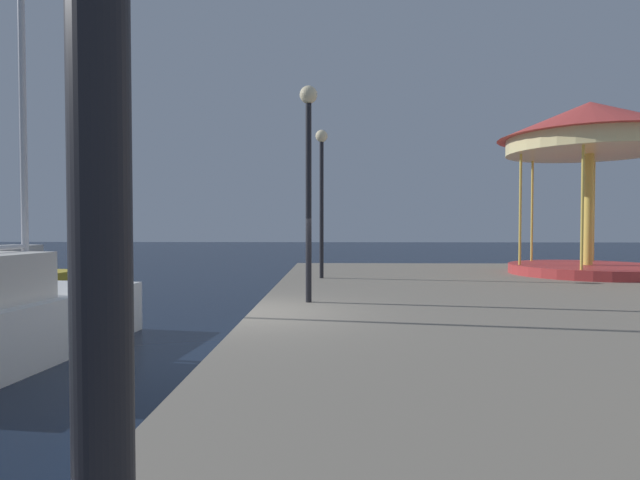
# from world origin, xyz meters

# --- Properties ---
(ground_plane) EXTENTS (120.00, 120.00, 0.00)m
(ground_plane) POSITION_xyz_m (0.00, 0.00, 0.00)
(ground_plane) COLOR black
(sailboat_white) EXTENTS (2.73, 5.76, 7.81)m
(sailboat_white) POSITION_xyz_m (-4.23, -0.55, 0.74)
(sailboat_white) COLOR white
(sailboat_white) RESTS_ON ground
(motorboat_yellow) EXTENTS (2.34, 5.83, 1.71)m
(motorboat_yellow) POSITION_xyz_m (-8.84, 6.61, 0.62)
(motorboat_yellow) COLOR gold
(motorboat_yellow) RESTS_ON ground
(carousel) EXTENTS (5.58, 5.58, 5.45)m
(carousel) POSITION_xyz_m (9.57, 7.32, 4.89)
(carousel) COLOR #B23333
(carousel) RESTS_ON quay_dock
(lamp_post_mid_promenade) EXTENTS (0.36, 0.36, 4.38)m
(lamp_post_mid_promenade) POSITION_xyz_m (1.00, 1.18, 3.79)
(lamp_post_mid_promenade) COLOR black
(lamp_post_mid_promenade) RESTS_ON quay_dock
(lamp_post_far_end) EXTENTS (0.36, 0.36, 4.35)m
(lamp_post_far_end) POSITION_xyz_m (1.14, 5.90, 3.77)
(lamp_post_far_end) COLOR black
(lamp_post_far_end) RESTS_ON quay_dock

